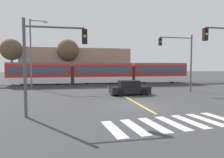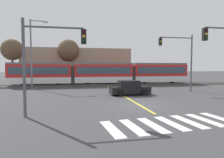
{
  "view_description": "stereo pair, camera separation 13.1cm",
  "coord_description": "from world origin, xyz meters",
  "px_view_note": "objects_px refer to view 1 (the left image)",
  "views": [
    {
      "loc": [
        -5.24,
        -14.5,
        3.01
      ],
      "look_at": [
        -0.73,
        7.61,
        1.6
      ],
      "focal_mm": 32.0,
      "sensor_mm": 36.0,
      "label": 1
    },
    {
      "loc": [
        -5.12,
        -14.53,
        3.01
      ],
      "look_at": [
        -0.73,
        7.61,
        1.6
      ],
      "focal_mm": 32.0,
      "sensor_mm": 36.0,
      "label": 2
    }
  ],
  "objects_px": {
    "bare_tree_far_west": "(11,50)",
    "sedan_crossing": "(130,88)",
    "traffic_light_near_left": "(47,53)",
    "light_rail_tram": "(103,73)",
    "bare_tree_west": "(68,51)",
    "traffic_light_mid_right": "(181,54)",
    "street_lamp_west": "(32,50)"
  },
  "relations": [
    {
      "from": "street_lamp_west",
      "to": "light_rail_tram",
      "type": "bearing_deg",
      "value": 18.52
    },
    {
      "from": "light_rail_tram",
      "to": "traffic_light_mid_right",
      "type": "height_order",
      "value": "traffic_light_mid_right"
    },
    {
      "from": "traffic_light_near_left",
      "to": "bare_tree_west",
      "type": "relative_size",
      "value": 0.74
    },
    {
      "from": "light_rail_tram",
      "to": "sedan_crossing",
      "type": "bearing_deg",
      "value": -83.99
    },
    {
      "from": "traffic_light_mid_right",
      "to": "bare_tree_far_west",
      "type": "distance_m",
      "value": 27.13
    },
    {
      "from": "street_lamp_west",
      "to": "sedan_crossing",
      "type": "bearing_deg",
      "value": -34.93
    },
    {
      "from": "bare_tree_far_west",
      "to": "sedan_crossing",
      "type": "bearing_deg",
      "value": -45.49
    },
    {
      "from": "traffic_light_mid_right",
      "to": "bare_tree_west",
      "type": "xyz_separation_m",
      "value": [
        -13.24,
        15.43,
        1.38
      ]
    },
    {
      "from": "street_lamp_west",
      "to": "traffic_light_near_left",
      "type": "bearing_deg",
      "value": -76.9
    },
    {
      "from": "traffic_light_near_left",
      "to": "bare_tree_far_west",
      "type": "bearing_deg",
      "value": 109.39
    },
    {
      "from": "traffic_light_mid_right",
      "to": "street_lamp_west",
      "type": "distance_m",
      "value": 18.91
    },
    {
      "from": "traffic_light_mid_right",
      "to": "traffic_light_near_left",
      "type": "bearing_deg",
      "value": -147.38
    },
    {
      "from": "traffic_light_mid_right",
      "to": "bare_tree_west",
      "type": "bearing_deg",
      "value": 130.64
    },
    {
      "from": "bare_tree_west",
      "to": "street_lamp_west",
      "type": "bearing_deg",
      "value": -116.77
    },
    {
      "from": "light_rail_tram",
      "to": "traffic_light_near_left",
      "type": "relative_size",
      "value": 4.8
    },
    {
      "from": "light_rail_tram",
      "to": "traffic_light_mid_right",
      "type": "distance_m",
      "value": 12.83
    },
    {
      "from": "street_lamp_west",
      "to": "bare_tree_far_west",
      "type": "distance_m",
      "value": 9.76
    },
    {
      "from": "traffic_light_near_left",
      "to": "traffic_light_mid_right",
      "type": "height_order",
      "value": "traffic_light_mid_right"
    },
    {
      "from": "sedan_crossing",
      "to": "traffic_light_near_left",
      "type": "xyz_separation_m",
      "value": [
        -7.46,
        -7.84,
        3.14
      ]
    },
    {
      "from": "light_rail_tram",
      "to": "traffic_light_mid_right",
      "type": "xyz_separation_m",
      "value": [
        7.78,
        -9.9,
        2.45
      ]
    },
    {
      "from": "street_lamp_west",
      "to": "bare_tree_west",
      "type": "relative_size",
      "value": 1.17
    },
    {
      "from": "sedan_crossing",
      "to": "traffic_light_near_left",
      "type": "height_order",
      "value": "traffic_light_near_left"
    },
    {
      "from": "light_rail_tram",
      "to": "street_lamp_west",
      "type": "bearing_deg",
      "value": -161.48
    },
    {
      "from": "traffic_light_near_left",
      "to": "traffic_light_mid_right",
      "type": "distance_m",
      "value": 16.73
    },
    {
      "from": "traffic_light_near_left",
      "to": "bare_tree_west",
      "type": "xyz_separation_m",
      "value": [
        0.84,
        24.44,
        2.03
      ]
    },
    {
      "from": "traffic_light_mid_right",
      "to": "bare_tree_west",
      "type": "distance_m",
      "value": 20.38
    },
    {
      "from": "street_lamp_west",
      "to": "bare_tree_far_west",
      "type": "height_order",
      "value": "street_lamp_west"
    },
    {
      "from": "light_rail_tram",
      "to": "sedan_crossing",
      "type": "height_order",
      "value": "light_rail_tram"
    },
    {
      "from": "traffic_light_mid_right",
      "to": "street_lamp_west",
      "type": "bearing_deg",
      "value": 159.63
    },
    {
      "from": "light_rail_tram",
      "to": "bare_tree_west",
      "type": "height_order",
      "value": "bare_tree_west"
    },
    {
      "from": "traffic_light_near_left",
      "to": "bare_tree_far_west",
      "type": "xyz_separation_m",
      "value": [
        -8.46,
        24.04,
        1.98
      ]
    },
    {
      "from": "light_rail_tram",
      "to": "sedan_crossing",
      "type": "distance_m",
      "value": 11.21
    }
  ]
}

